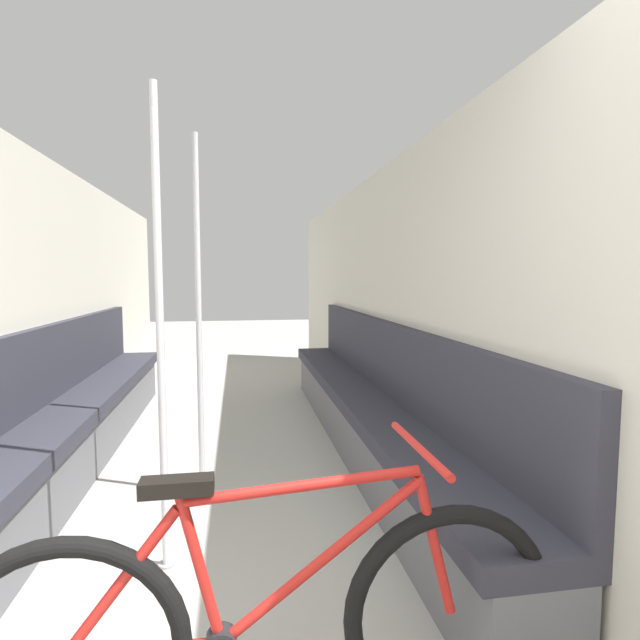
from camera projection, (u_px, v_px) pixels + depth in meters
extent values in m
cube|color=beige|center=(17.00, 315.00, 3.23)|extent=(0.10, 9.29, 2.24)
cube|color=beige|center=(405.00, 310.00, 3.66)|extent=(0.10, 9.29, 2.24)
cube|color=#5B5B60|center=(74.00, 444.00, 3.50)|extent=(0.37, 4.62, 0.39)
cube|color=#2D2D38|center=(73.00, 410.00, 3.47)|extent=(0.44, 4.62, 0.10)
cube|color=#2D2D38|center=(42.00, 366.00, 3.42)|extent=(0.07, 4.62, 0.53)
cube|color=#5B5B60|center=(363.00, 429.00, 3.84)|extent=(0.37, 4.62, 0.39)
cube|color=#2D2D38|center=(363.00, 398.00, 3.82)|extent=(0.44, 4.62, 0.10)
cube|color=#2D2D38|center=(387.00, 356.00, 3.82)|extent=(0.07, 4.62, 0.53)
torus|color=black|center=(450.00, 611.00, 1.54)|extent=(0.68, 0.06, 0.68)
cylinder|color=#B21E19|center=(122.00, 581.00, 1.37)|extent=(0.33, 0.03, 0.41)
cylinder|color=#B21E19|center=(200.00, 566.00, 1.40)|extent=(0.14, 0.03, 0.48)
cylinder|color=#B21E19|center=(322.00, 561.00, 1.46)|extent=(0.61, 0.03, 0.46)
cylinder|color=#B21E19|center=(303.00, 486.00, 1.43)|extent=(0.70, 0.03, 0.08)
cylinder|color=#B21E19|center=(435.00, 545.00, 1.52)|extent=(0.14, 0.03, 0.45)
cube|color=black|center=(177.00, 486.00, 1.37)|extent=(0.20, 0.07, 0.04)
cylinder|color=#B21E19|center=(419.00, 448.00, 1.48)|extent=(0.02, 0.46, 0.02)
cylinder|color=gray|center=(167.00, 564.00, 2.37)|extent=(0.08, 0.08, 0.01)
cylinder|color=silver|center=(160.00, 333.00, 2.27)|extent=(0.04, 0.04, 2.22)
cylinder|color=gray|center=(203.00, 492.00, 3.16)|extent=(0.08, 0.08, 0.01)
cylinder|color=silver|center=(199.00, 318.00, 3.06)|extent=(0.04, 0.04, 2.22)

